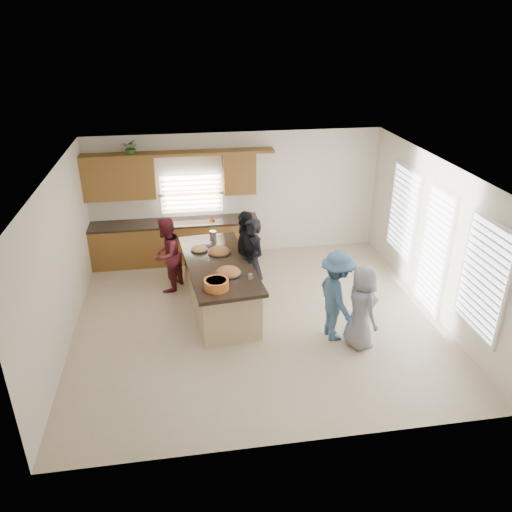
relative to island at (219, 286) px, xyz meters
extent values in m
plane|color=beige|center=(0.64, -0.52, -0.45)|extent=(6.50, 6.50, 0.00)
cube|color=silver|center=(0.64, 2.48, 0.95)|extent=(6.50, 0.02, 2.80)
cube|color=silver|center=(0.64, -3.52, 0.95)|extent=(6.50, 0.02, 2.80)
cube|color=silver|center=(-2.61, -0.52, 0.95)|extent=(0.02, 6.00, 2.80)
cube|color=silver|center=(3.89, -0.52, 0.95)|extent=(0.02, 6.00, 2.80)
cube|color=white|center=(0.64, -0.52, 2.35)|extent=(6.50, 6.00, 0.02)
cube|color=brown|center=(-0.79, 2.17, 0.00)|extent=(3.65, 0.62, 0.90)
cube|color=black|center=(-0.79, 2.17, 0.47)|extent=(3.70, 0.65, 0.05)
cube|color=brown|center=(-1.86, 2.30, 1.50)|extent=(1.50, 0.36, 0.90)
cube|color=brown|center=(0.69, 2.30, 1.50)|extent=(0.70, 0.36, 0.90)
cube|color=brown|center=(-0.59, 2.30, 1.98)|extent=(4.05, 0.40, 0.06)
cube|color=brown|center=(-0.36, 2.44, 1.02)|extent=(1.35, 0.08, 0.85)
cube|color=white|center=(3.86, 0.78, 0.97)|extent=(0.06, 1.10, 1.75)
cube|color=white|center=(3.86, -0.62, 0.72)|extent=(0.06, 0.85, 2.25)
cube|color=white|center=(3.86, -2.12, 0.97)|extent=(0.06, 1.10, 1.75)
cube|color=tan|center=(0.00, 0.00, -0.01)|extent=(1.24, 2.59, 0.88)
cube|color=black|center=(0.00, 0.00, 0.46)|extent=(1.41, 2.80, 0.07)
cube|color=black|center=(0.00, 0.00, -0.41)|extent=(1.15, 2.50, 0.08)
cylinder|color=black|center=(0.13, -0.49, 0.51)|extent=(0.48, 0.48, 0.02)
ellipsoid|color=#A46B33|center=(0.13, -0.49, 0.53)|extent=(0.43, 0.43, 0.19)
cylinder|color=black|center=(0.05, 0.40, 0.51)|extent=(0.45, 0.45, 0.02)
ellipsoid|color=#A46B33|center=(0.05, 0.40, 0.53)|extent=(0.41, 0.41, 0.18)
cylinder|color=black|center=(-0.32, 0.58, 0.51)|extent=(0.34, 0.34, 0.02)
ellipsoid|color=tan|center=(-0.32, 0.58, 0.53)|extent=(0.31, 0.31, 0.14)
cylinder|color=orange|center=(-0.12, -0.98, 0.58)|extent=(0.41, 0.41, 0.16)
cylinder|color=beige|center=(-0.12, -0.98, 0.64)|extent=(0.34, 0.34, 0.04)
cylinder|color=white|center=(0.48, -0.73, 0.55)|extent=(0.08, 0.08, 0.10)
cylinder|color=#AE88C6|center=(-0.16, 0.82, 0.52)|extent=(0.20, 0.20, 0.05)
cylinder|color=silver|center=(-0.01, 1.11, 0.58)|extent=(0.13, 0.13, 0.16)
imported|color=#346B2A|center=(-1.55, 2.30, 2.13)|extent=(0.39, 0.36, 0.37)
imported|color=black|center=(0.64, 0.16, 0.39)|extent=(0.62, 0.73, 1.69)
imported|color=maroon|center=(-0.95, 0.87, 0.31)|extent=(0.86, 0.93, 1.53)
imported|color=black|center=(0.56, 0.37, 0.44)|extent=(0.47, 1.06, 1.78)
imported|color=#365777|center=(1.85, -1.27, 0.35)|extent=(0.72, 1.10, 1.60)
imported|color=gray|center=(2.19, -1.57, 0.28)|extent=(0.59, 0.79, 1.47)
camera|label=1|loc=(-0.59, -8.19, 4.53)|focal=35.00mm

